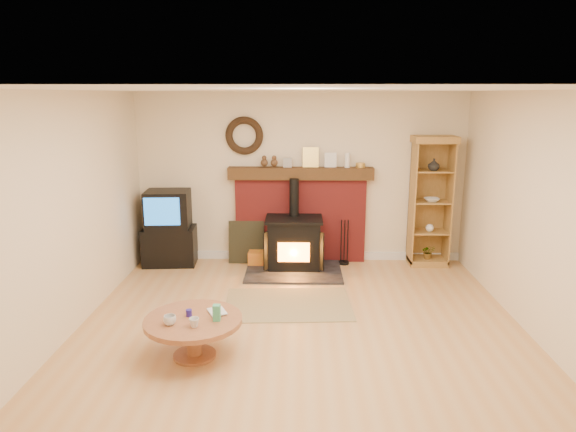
{
  "coord_description": "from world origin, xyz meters",
  "views": [
    {
      "loc": [
        -0.02,
        -5.06,
        2.56
      ],
      "look_at": [
        -0.16,
        1.0,
        1.12
      ],
      "focal_mm": 32.0,
      "sensor_mm": 36.0,
      "label": 1
    }
  ],
  "objects_px": {
    "wood_stove": "(294,244)",
    "tv_unit": "(169,229)",
    "curio_cabinet": "(430,201)",
    "coffee_table": "(193,326)"
  },
  "relations": [
    {
      "from": "curio_cabinet",
      "to": "coffee_table",
      "type": "bearing_deg",
      "value": -135.41
    },
    {
      "from": "tv_unit",
      "to": "curio_cabinet",
      "type": "bearing_deg",
      "value": 1.25
    },
    {
      "from": "wood_stove",
      "to": "curio_cabinet",
      "type": "relative_size",
      "value": 0.71
    },
    {
      "from": "wood_stove",
      "to": "tv_unit",
      "type": "xyz_separation_m",
      "value": [
        -1.91,
        0.19,
        0.17
      ]
    },
    {
      "from": "tv_unit",
      "to": "curio_cabinet",
      "type": "height_order",
      "value": "curio_cabinet"
    },
    {
      "from": "wood_stove",
      "to": "coffee_table",
      "type": "distance_m",
      "value": 2.86
    },
    {
      "from": "wood_stove",
      "to": "tv_unit",
      "type": "distance_m",
      "value": 1.93
    },
    {
      "from": "wood_stove",
      "to": "curio_cabinet",
      "type": "bearing_deg",
      "value": 7.73
    },
    {
      "from": "tv_unit",
      "to": "curio_cabinet",
      "type": "relative_size",
      "value": 0.58
    },
    {
      "from": "tv_unit",
      "to": "wood_stove",
      "type": "bearing_deg",
      "value": -5.73
    }
  ]
}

